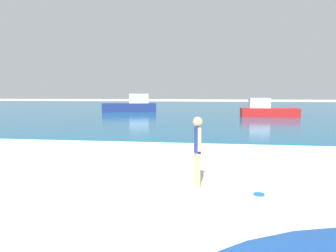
{
  "coord_description": "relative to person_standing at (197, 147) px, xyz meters",
  "views": [
    {
      "loc": [
        1.73,
        0.98,
        2.11
      ],
      "look_at": [
        0.45,
        10.28,
        1.05
      ],
      "focal_mm": 31.24,
      "sensor_mm": 36.0,
      "label": 1
    }
  ],
  "objects": [
    {
      "name": "person_standing",
      "position": [
        0.0,
        0.0,
        0.0
      ],
      "size": [
        0.21,
        0.35,
        1.59
      ],
      "rotation": [
        0.0,
        0.0,
        5.06
      ],
      "color": "#DDAD84",
      "rests_on": "ground"
    },
    {
      "name": "water",
      "position": [
        -1.51,
        35.82,
        -0.88
      ],
      "size": [
        160.0,
        60.0,
        0.06
      ],
      "primitive_type": "cube",
      "color": "#14567F",
      "rests_on": "ground"
    },
    {
      "name": "boat_near",
      "position": [
        5.3,
        19.76,
        -0.28
      ],
      "size": [
        4.82,
        1.64,
        1.63
      ],
      "rotation": [
        0.0,
        0.0,
        0.02
      ],
      "color": "red",
      "rests_on": "water"
    },
    {
      "name": "boat_far",
      "position": [
        -8.2,
        25.19,
        -0.16
      ],
      "size": [
        6.1,
        3.08,
        1.99
      ],
      "rotation": [
        0.0,
        0.0,
        3.36
      ],
      "color": "navy",
      "rests_on": "water"
    },
    {
      "name": "frisbee",
      "position": [
        1.3,
        -0.36,
        -0.89
      ],
      "size": [
        0.23,
        0.23,
        0.03
      ],
      "primitive_type": "cylinder",
      "color": "blue",
      "rests_on": "ground"
    }
  ]
}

